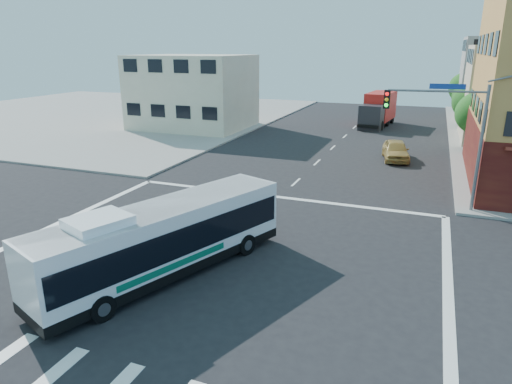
% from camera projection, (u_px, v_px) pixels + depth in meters
% --- Properties ---
extents(ground, '(120.00, 120.00, 0.00)m').
position_uv_depth(ground, '(211.00, 262.00, 19.62)').
color(ground, black).
rests_on(ground, ground).
extents(sidewalk_nw, '(50.00, 50.00, 0.15)m').
position_uv_depth(sidewalk_nw, '(96.00, 114.00, 62.70)').
color(sidewalk_nw, gray).
rests_on(sidewalk_nw, ground).
extents(building_west, '(12.06, 10.06, 8.00)m').
position_uv_depth(building_west, '(193.00, 92.00, 50.88)').
color(building_west, beige).
rests_on(building_west, ground).
extents(signal_mast_ne, '(7.91, 1.13, 8.07)m').
position_uv_depth(signal_mast_ne, '(449.00, 122.00, 24.43)').
color(signal_mast_ne, slate).
rests_on(signal_mast_ne, ground).
extents(street_tree_a, '(3.60, 3.60, 5.53)m').
position_uv_depth(street_tree_a, '(479.00, 111.00, 39.27)').
color(street_tree_a, '#322112').
rests_on(street_tree_a, ground).
extents(street_tree_b, '(3.80, 3.80, 5.79)m').
position_uv_depth(street_tree_b, '(473.00, 99.00, 46.33)').
color(street_tree_b, '#322112').
rests_on(street_tree_b, ground).
extents(street_tree_c, '(3.40, 3.40, 5.29)m').
position_uv_depth(street_tree_c, '(468.00, 95.00, 53.53)').
color(street_tree_c, '#322112').
rests_on(street_tree_c, ground).
extents(street_tree_d, '(4.00, 4.00, 6.03)m').
position_uv_depth(street_tree_d, '(465.00, 86.00, 60.52)').
color(street_tree_d, '#322112').
rests_on(street_tree_d, ground).
extents(transit_bus, '(6.16, 11.07, 3.25)m').
position_uv_depth(transit_bus, '(165.00, 238.00, 18.09)').
color(transit_bus, black).
rests_on(transit_bus, ground).
extents(box_truck, '(3.38, 8.64, 3.79)m').
position_uv_depth(box_truck, '(378.00, 110.00, 52.75)').
color(box_truck, '#27262B').
rests_on(box_truck, ground).
extents(parked_car, '(2.74, 5.00, 1.61)m').
position_uv_depth(parked_car, '(396.00, 150.00, 37.14)').
color(parked_car, '#B49146').
rests_on(parked_car, ground).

